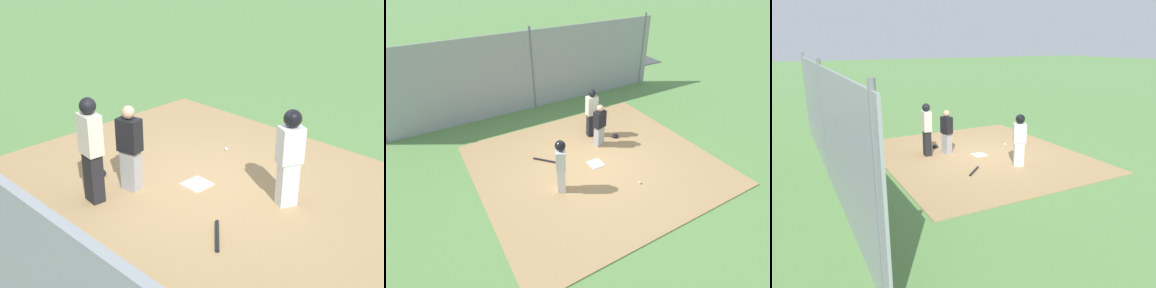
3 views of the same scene
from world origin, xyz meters
TOP-DOWN VIEW (x-y plane):
  - ground_plane at (0.00, 0.00)m, footprint 140.00×140.00m
  - dirt_infield at (0.00, 0.00)m, footprint 7.20×6.40m
  - home_plate at (0.00, 0.00)m, footprint 0.45×0.45m
  - catcher at (-0.70, -0.90)m, footprint 0.43×0.34m
  - umpire at (-0.81, -1.58)m, footprint 0.40×0.29m
  - runner at (1.50, 0.54)m, footprint 0.40×0.46m
  - baseball_bat at (1.35, -0.96)m, footprint 0.56×0.60m
  - catcher_mask at (-1.49, -1.00)m, footprint 0.24×0.20m
  - baseball at (-0.59, 1.45)m, footprint 0.07×0.07m
  - backstop_fence at (0.00, -4.82)m, footprint 12.00×0.10m

SIDE VIEW (x-z plane):
  - ground_plane at x=0.00m, z-range 0.00..0.00m
  - dirt_infield at x=0.00m, z-range 0.00..0.03m
  - home_plate at x=0.00m, z-range 0.03..0.05m
  - baseball_bat at x=1.35m, z-range 0.03..0.09m
  - baseball at x=-0.59m, z-range 0.03..0.10m
  - catcher_mask at x=-1.49m, z-range 0.03..0.15m
  - catcher at x=-0.70m, z-range 0.05..1.57m
  - runner at x=1.50m, z-range 0.14..1.78m
  - umpire at x=-0.81m, z-range 0.08..1.87m
  - backstop_fence at x=0.00m, z-range -0.07..3.28m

